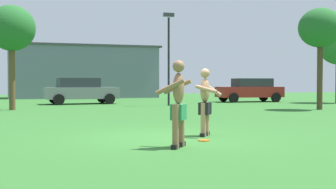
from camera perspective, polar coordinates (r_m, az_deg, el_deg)
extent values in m
plane|color=#2D6628|center=(10.38, 0.34, -5.63)|extent=(80.00, 80.00, 0.00)
cube|color=black|center=(10.80, 5.05, -5.11)|extent=(0.25, 0.27, 0.09)
cylinder|color=tan|center=(10.77, 5.05, -3.19)|extent=(0.13, 0.13, 0.82)
cube|color=black|center=(10.53, 4.64, -5.29)|extent=(0.25, 0.27, 0.09)
cylinder|color=tan|center=(10.49, 4.65, -3.31)|extent=(0.13, 0.13, 0.82)
cube|color=black|center=(10.61, 4.86, -1.84)|extent=(0.41, 0.43, 0.29)
ellipsoid|color=tan|center=(10.59, 4.86, 0.56)|extent=(0.38, 0.41, 0.59)
cylinder|color=tan|center=(10.79, 5.70, 0.73)|extent=(0.46, 0.40, 0.38)
cylinder|color=tan|center=(10.34, 5.06, 0.70)|extent=(0.42, 0.50, 0.22)
sphere|color=tan|center=(10.59, 4.87, 2.80)|extent=(0.23, 0.23, 0.23)
cube|color=black|center=(8.59, 0.98, -6.84)|extent=(0.25, 0.27, 0.09)
cylinder|color=#936647|center=(8.54, 0.98, -4.25)|extent=(0.13, 0.13, 0.87)
cube|color=black|center=(8.93, 1.75, -6.51)|extent=(0.25, 0.27, 0.09)
cylinder|color=#936647|center=(8.88, 1.75, -4.02)|extent=(0.13, 0.13, 0.87)
cube|color=#28844C|center=(8.69, 1.38, -2.30)|extent=(0.40, 0.41, 0.31)
ellipsoid|color=#936647|center=(8.67, 1.38, 0.81)|extent=(0.37, 0.39, 0.63)
cylinder|color=#936647|center=(8.50, 0.27, 1.01)|extent=(0.56, 0.35, 0.33)
cylinder|color=#936647|center=(8.91, 1.22, 1.03)|extent=(0.56, 0.36, 0.32)
sphere|color=#936647|center=(8.68, 1.38, 3.72)|extent=(0.24, 0.24, 0.24)
cylinder|color=orange|center=(9.77, 4.72, -6.02)|extent=(0.25, 0.25, 0.03)
cube|color=maroon|center=(29.88, 10.58, 0.33)|extent=(4.41, 2.08, 0.70)
cube|color=#282D33|center=(29.96, 10.94, 1.54)|extent=(2.51, 1.74, 0.56)
cylinder|color=black|center=(28.46, 8.59, -0.42)|extent=(0.65, 0.26, 0.64)
cylinder|color=black|center=(30.13, 7.26, -0.31)|extent=(0.65, 0.26, 0.64)
cylinder|color=black|center=(29.75, 13.94, -0.37)|extent=(0.65, 0.26, 0.64)
cylinder|color=black|center=(31.35, 12.39, -0.26)|extent=(0.65, 0.26, 0.64)
cube|color=slate|center=(27.02, -11.24, 0.20)|extent=(4.44, 2.17, 0.70)
cube|color=#282D33|center=(26.97, -11.67, 1.54)|extent=(2.54, 1.79, 0.56)
cylinder|color=black|center=(28.24, -8.61, -0.44)|extent=(0.66, 0.27, 0.64)
cylinder|color=black|center=(26.50, -7.66, -0.56)|extent=(0.66, 0.27, 0.64)
cylinder|color=black|center=(27.66, -14.67, -0.51)|extent=(0.66, 0.27, 0.64)
cylinder|color=black|center=(25.88, -14.10, -0.65)|extent=(0.66, 0.27, 0.64)
cylinder|color=black|center=(24.58, 0.09, 4.32)|extent=(0.12, 0.12, 4.96)
cube|color=#333338|center=(24.85, 0.09, 10.39)|extent=(0.60, 0.24, 0.20)
cube|color=slate|center=(38.56, -10.97, 2.81)|extent=(12.24, 4.84, 4.31)
cube|color=#3F3F44|center=(38.67, -10.99, 6.12)|extent=(12.73, 5.04, 0.16)
cylinder|color=brown|center=(21.90, -19.74, 2.16)|extent=(0.28, 0.28, 3.12)
ellipsoid|color=#236028|center=(22.05, -19.80, 8.20)|extent=(2.21, 2.21, 2.16)
cylinder|color=#4C3823|center=(22.12, 19.26, 2.35)|extent=(0.27, 0.27, 3.27)
ellipsoid|color=#236028|center=(22.27, 19.31, 8.26)|extent=(2.07, 2.07, 1.89)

